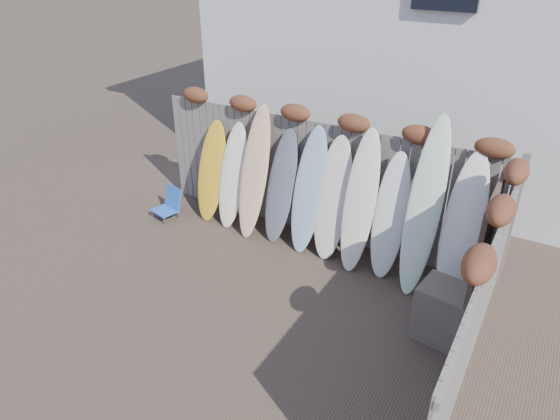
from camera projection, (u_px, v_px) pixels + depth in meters
The scene contains 17 objects.
ground at pixel (237, 309), 6.94m from camera, with size 80.00×80.00×0.00m, color #493A2D.
back_fence at pixel (320, 171), 8.16m from camera, with size 6.05×0.28×2.24m.
right_fence at pixel (479, 304), 5.25m from camera, with size 0.28×4.40×2.24m.
house at pixel (433, 13), 10.10m from camera, with size 8.50×5.50×6.33m.
beach_chair at pixel (169, 204), 9.12m from camera, with size 0.51×0.54×0.56m.
wooden_crate at pixel (444, 313), 6.29m from camera, with size 0.65×0.54×0.76m, color #68574E.
lattice_panel at pixel (480, 263), 6.16m from camera, with size 0.06×1.35×2.02m, color brown.
surfboard_0 at pixel (212, 171), 8.87m from camera, with size 0.55×0.07×1.83m, color gold.
surfboard_1 at pixel (233, 176), 8.65m from camera, with size 0.51×0.07×1.88m, color white.
surfboard_2 at pixel (254, 173), 8.31m from camera, with size 0.49×0.07×2.27m, color #FFB97D.
surfboard_3 at pixel (281, 187), 8.21m from camera, with size 0.50×0.07×1.93m, color #565962.
surfboard_4 at pixel (309, 191), 7.93m from camera, with size 0.52×0.07×2.08m, color #8EAAC1.
surfboard_5 at pixel (333, 199), 7.78m from camera, with size 0.55×0.07×1.99m, color beige.
surfboard_6 at pixel (360, 202), 7.47m from camera, with size 0.48×0.07×2.22m, color #EFDEC8.
surfboard_7 at pixel (390, 216), 7.35m from camera, with size 0.49×0.07×1.93m, color silver.
surfboard_8 at pixel (424, 208), 6.92m from camera, with size 0.47×0.07×2.60m, color silver.
surfboard_9 at pixel (462, 228), 6.84m from camera, with size 0.53×0.07×2.16m, color white.
Camera 1 is at (3.26, -4.38, 4.54)m, focal length 32.00 mm.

